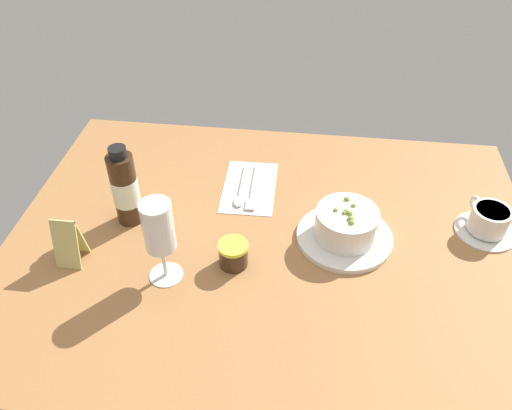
# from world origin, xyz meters

# --- Properties ---
(ground_plane) EXTENTS (1.10, 0.84, 0.03)m
(ground_plane) POSITION_xyz_m (0.00, 0.00, -0.01)
(ground_plane) COLOR #9E6B3D
(porridge_bowl) EXTENTS (0.20, 0.20, 0.08)m
(porridge_bowl) POSITION_xyz_m (-0.15, -0.02, 0.04)
(porridge_bowl) COLOR silver
(porridge_bowl) RESTS_ON ground_plane
(cutlery_setting) EXTENTS (0.12, 0.20, 0.01)m
(cutlery_setting) POSITION_xyz_m (0.07, -0.17, 0.00)
(cutlery_setting) COLOR silver
(cutlery_setting) RESTS_ON ground_plane
(coffee_cup) EXTENTS (0.13, 0.13, 0.06)m
(coffee_cup) POSITION_xyz_m (-0.45, -0.08, 0.03)
(coffee_cup) COLOR silver
(coffee_cup) RESTS_ON ground_plane
(wine_glass) EXTENTS (0.07, 0.07, 0.18)m
(wine_glass) POSITION_xyz_m (0.19, 0.12, 0.12)
(wine_glass) COLOR white
(wine_glass) RESTS_ON ground_plane
(jam_jar) EXTENTS (0.06, 0.06, 0.05)m
(jam_jar) POSITION_xyz_m (0.07, 0.08, 0.03)
(jam_jar) COLOR #3D2818
(jam_jar) RESTS_ON ground_plane
(sauce_bottle_brown) EXTENTS (0.06, 0.06, 0.19)m
(sauce_bottle_brown) POSITION_xyz_m (0.31, -0.03, 0.09)
(sauce_bottle_brown) COLOR #382314
(sauce_bottle_brown) RESTS_ON ground_plane
(menu_card) EXTENTS (0.05, 0.05, 0.11)m
(menu_card) POSITION_xyz_m (0.38, 0.10, 0.05)
(menu_card) COLOR tan
(menu_card) RESTS_ON ground_plane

